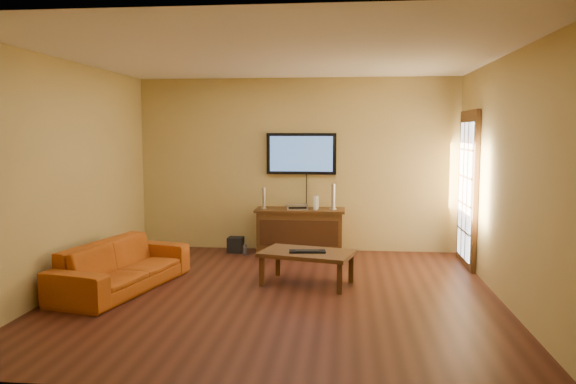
# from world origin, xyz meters

# --- Properties ---
(ground_plane) EXTENTS (5.00, 5.00, 0.00)m
(ground_plane) POSITION_xyz_m (0.00, 0.00, 0.00)
(ground_plane) COLOR #36170F
(ground_plane) RESTS_ON ground
(room_walls) EXTENTS (5.00, 5.00, 5.00)m
(room_walls) POSITION_xyz_m (0.00, 0.62, 1.69)
(room_walls) COLOR tan
(room_walls) RESTS_ON ground
(french_door) EXTENTS (0.07, 1.02, 2.22)m
(french_door) POSITION_xyz_m (2.46, 1.70, 1.05)
(french_door) COLOR #40250E
(french_door) RESTS_ON ground
(media_console) EXTENTS (1.37, 0.52, 0.69)m
(media_console) POSITION_xyz_m (0.08, 2.23, 0.35)
(media_console) COLOR #40250E
(media_console) RESTS_ON ground
(television) EXTENTS (1.09, 0.08, 0.64)m
(television) POSITION_xyz_m (0.08, 2.45, 1.53)
(television) COLOR black
(television) RESTS_ON ground
(coffee_table) EXTENTS (1.22, 0.91, 0.41)m
(coffee_table) POSITION_xyz_m (0.31, 0.45, 0.36)
(coffee_table) COLOR #40250E
(coffee_table) RESTS_ON ground
(sofa) EXTENTS (0.97, 2.01, 0.76)m
(sofa) POSITION_xyz_m (-1.86, 0.02, 0.38)
(sofa) COLOR #A64B12
(sofa) RESTS_ON ground
(speaker_left) EXTENTS (0.09, 0.09, 0.32)m
(speaker_left) POSITION_xyz_m (-0.48, 2.20, 0.84)
(speaker_left) COLOR silver
(speaker_left) RESTS_ON media_console
(speaker_right) EXTENTS (0.11, 0.11, 0.39)m
(speaker_right) POSITION_xyz_m (0.58, 2.22, 0.87)
(speaker_right) COLOR silver
(speaker_right) RESTS_ON media_console
(av_receiver) EXTENTS (0.35, 0.28, 0.07)m
(av_receiver) POSITION_xyz_m (0.03, 2.19, 0.72)
(av_receiver) COLOR silver
(av_receiver) RESTS_ON media_console
(game_console) EXTENTS (0.07, 0.16, 0.21)m
(game_console) POSITION_xyz_m (0.32, 2.21, 0.79)
(game_console) COLOR white
(game_console) RESTS_ON media_console
(subwoofer) EXTENTS (0.24, 0.24, 0.23)m
(subwoofer) POSITION_xyz_m (-0.93, 2.19, 0.12)
(subwoofer) COLOR black
(subwoofer) RESTS_ON ground
(bottle) EXTENTS (0.06, 0.06, 0.18)m
(bottle) POSITION_xyz_m (-0.75, 1.99, 0.08)
(bottle) COLOR white
(bottle) RESTS_ON ground
(keyboard) EXTENTS (0.45, 0.21, 0.03)m
(keyboard) POSITION_xyz_m (0.32, 0.40, 0.42)
(keyboard) COLOR black
(keyboard) RESTS_ON coffee_table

